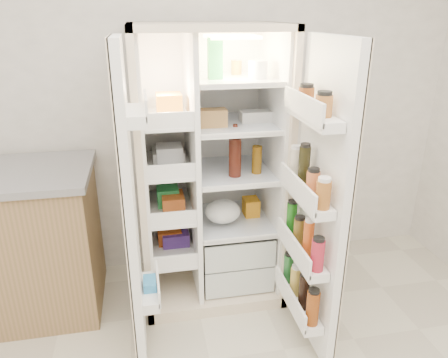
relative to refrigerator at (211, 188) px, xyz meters
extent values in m
cube|color=white|center=(-0.14, 0.35, 0.61)|extent=(4.00, 0.02, 2.70)
cube|color=beige|center=(-0.02, 0.28, 0.16)|extent=(0.92, 0.04, 1.80)
cube|color=beige|center=(-0.46, -0.05, 0.16)|extent=(0.04, 0.70, 1.80)
cube|color=beige|center=(0.42, -0.05, 0.16)|extent=(0.04, 0.70, 1.80)
cube|color=beige|center=(-0.02, -0.05, 1.04)|extent=(0.92, 0.70, 0.04)
cube|color=beige|center=(-0.02, -0.05, -0.70)|extent=(0.92, 0.70, 0.08)
cube|color=white|center=(-0.02, 0.25, 0.18)|extent=(0.84, 0.02, 1.68)
cube|color=white|center=(-0.43, -0.05, 0.18)|extent=(0.02, 0.62, 1.68)
cube|color=white|center=(0.39, -0.05, 0.18)|extent=(0.02, 0.62, 1.68)
cube|color=white|center=(-0.13, -0.05, 0.18)|extent=(0.03, 0.62, 1.68)
cube|color=silver|center=(0.14, -0.07, -0.56)|extent=(0.47, 0.52, 0.19)
cube|color=silver|center=(0.14, -0.07, -0.36)|extent=(0.47, 0.52, 0.19)
cube|color=#FFD18C|center=(0.14, 0.00, 0.98)|extent=(0.30, 0.30, 0.02)
cube|color=white|center=(-0.28, -0.05, -0.39)|extent=(0.28, 0.58, 0.02)
cube|color=white|center=(-0.28, -0.05, -0.09)|extent=(0.28, 0.58, 0.02)
cube|color=white|center=(-0.28, -0.05, 0.21)|extent=(0.28, 0.58, 0.02)
cube|color=white|center=(-0.28, -0.05, 0.51)|extent=(0.28, 0.58, 0.02)
cube|color=white|center=(0.14, -0.05, -0.22)|extent=(0.49, 0.58, 0.01)
cube|color=white|center=(0.14, -0.05, 0.14)|extent=(0.49, 0.58, 0.01)
cube|color=white|center=(0.14, -0.05, 0.46)|extent=(0.49, 0.58, 0.02)
cube|color=white|center=(0.14, -0.05, 0.74)|extent=(0.49, 0.58, 0.02)
cube|color=#C3501B|center=(-0.28, -0.05, -0.33)|extent=(0.16, 0.20, 0.10)
cube|color=green|center=(-0.28, -0.05, -0.02)|extent=(0.14, 0.18, 0.12)
cube|color=silver|center=(-0.28, -0.05, 0.25)|extent=(0.20, 0.22, 0.07)
cube|color=#FF9B2A|center=(-0.28, -0.05, 0.59)|extent=(0.15, 0.16, 0.14)
cube|color=#4F2D89|center=(-0.28, -0.05, -0.34)|extent=(0.18, 0.20, 0.09)
cube|color=#BA5720|center=(-0.28, -0.05, -0.03)|extent=(0.14, 0.18, 0.10)
cube|color=silver|center=(-0.28, -0.05, 0.28)|extent=(0.16, 0.16, 0.12)
sphere|color=orange|center=(0.01, -0.15, -0.62)|extent=(0.07, 0.07, 0.07)
sphere|color=orange|center=(0.10, -0.11, -0.62)|extent=(0.07, 0.07, 0.07)
sphere|color=orange|center=(0.20, -0.15, -0.62)|extent=(0.07, 0.07, 0.07)
sphere|color=orange|center=(0.06, -0.01, -0.62)|extent=(0.07, 0.07, 0.07)
sphere|color=orange|center=(0.16, -0.03, -0.62)|extent=(0.07, 0.07, 0.07)
sphere|color=orange|center=(0.26, -0.07, -0.62)|extent=(0.07, 0.07, 0.07)
ellipsoid|color=#3B7025|center=(0.14, -0.05, -0.34)|extent=(0.26, 0.24, 0.11)
cylinder|color=#44170E|center=(0.13, -0.16, 0.27)|extent=(0.08, 0.08, 0.25)
cylinder|color=brown|center=(0.28, -0.14, 0.23)|extent=(0.06, 0.06, 0.18)
cube|color=green|center=(0.02, -0.09, 0.86)|extent=(0.08, 0.08, 0.23)
cylinder|color=white|center=(0.27, -0.12, 0.79)|extent=(0.11, 0.11, 0.10)
cylinder|color=olive|center=(0.19, 0.07, 0.79)|extent=(0.07, 0.07, 0.09)
cube|color=silver|center=(0.32, -0.06, 0.50)|extent=(0.27, 0.11, 0.07)
cube|color=#9E723F|center=(-0.01, -0.13, 0.52)|extent=(0.17, 0.10, 0.11)
ellipsoid|color=silver|center=(0.06, -0.14, -0.14)|extent=(0.23, 0.21, 0.15)
cube|color=orange|center=(0.28, -0.02, -0.16)|extent=(0.10, 0.12, 0.12)
cube|color=white|center=(-0.52, -0.60, 0.16)|extent=(0.05, 0.40, 1.72)
cube|color=beige|center=(-0.54, -0.60, 0.16)|extent=(0.01, 0.40, 1.72)
cube|color=white|center=(-0.45, -0.60, -0.34)|extent=(0.09, 0.32, 0.06)
cube|color=white|center=(-0.45, -0.60, 0.66)|extent=(0.09, 0.32, 0.06)
cube|color=#338CCC|center=(-0.45, -0.60, -0.31)|extent=(0.07, 0.12, 0.10)
cube|color=white|center=(0.48, -0.69, 0.16)|extent=(0.05, 0.58, 1.72)
cube|color=beige|center=(0.51, -0.69, 0.16)|extent=(0.01, 0.58, 1.72)
cube|color=white|center=(0.40, -0.69, -0.48)|extent=(0.11, 0.50, 0.05)
cube|color=white|center=(0.40, -0.69, -0.14)|extent=(0.11, 0.50, 0.05)
cube|color=white|center=(0.40, -0.69, 0.21)|extent=(0.11, 0.50, 0.05)
cube|color=white|center=(0.40, -0.69, 0.64)|extent=(0.11, 0.50, 0.05)
cylinder|color=#80370E|center=(0.40, -0.89, -0.36)|extent=(0.07, 0.07, 0.20)
cylinder|color=black|center=(0.40, -0.76, -0.35)|extent=(0.06, 0.06, 0.22)
cylinder|color=gold|center=(0.40, -0.63, -0.37)|extent=(0.06, 0.06, 0.18)
cylinder|color=#22662C|center=(0.40, -0.50, -0.36)|extent=(0.06, 0.06, 0.19)
cylinder|color=#A91C30|center=(0.40, -0.89, -0.03)|extent=(0.07, 0.07, 0.17)
cylinder|color=#C94E17|center=(0.40, -0.76, -0.01)|extent=(0.06, 0.06, 0.21)
cylinder|color=brown|center=(0.40, -0.63, -0.04)|extent=(0.07, 0.07, 0.16)
cylinder|color=#1A6517|center=(0.40, -0.50, -0.02)|extent=(0.06, 0.06, 0.20)
cylinder|color=#995921|center=(0.40, -0.89, 0.30)|extent=(0.07, 0.07, 0.14)
cylinder|color=#C26032|center=(0.40, -0.76, 0.30)|extent=(0.07, 0.07, 0.14)
cylinder|color=black|center=(0.40, -0.63, 0.35)|extent=(0.06, 0.06, 0.23)
cylinder|color=beige|center=(0.40, -0.50, 0.32)|extent=(0.06, 0.06, 0.18)
cylinder|color=#9B5D26|center=(0.40, -0.81, 0.71)|extent=(0.08, 0.08, 0.10)
cylinder|color=brown|center=(0.40, -0.59, 0.71)|extent=(0.08, 0.08, 0.10)
camera|label=1|loc=(-0.43, -2.62, 1.11)|focal=34.00mm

